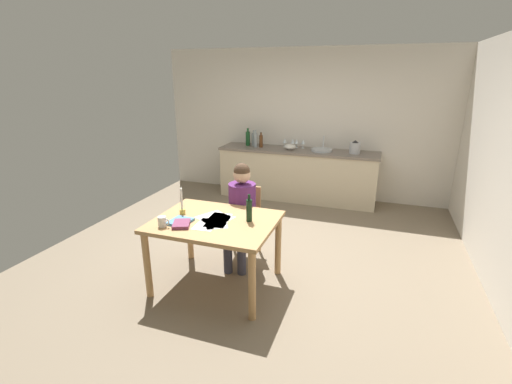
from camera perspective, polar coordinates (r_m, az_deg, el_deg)
The scene contains 28 objects.
ground_plane at distance 4.63m, azimuth -0.02°, elevation -9.89°, with size 5.20×5.20×0.04m, color #7A6B56.
wall_back at distance 6.65m, azimuth 7.51°, elevation 10.66°, with size 5.20×0.12×2.60m, color silver.
kitchen_counter at distance 6.47m, azimuth 6.54°, elevation 2.82°, with size 2.78×0.64×0.90m.
dining_table at distance 3.74m, azimuth -6.47°, elevation -5.90°, with size 1.23×0.97×0.75m.
chair_at_table at distance 4.40m, azimuth -1.88°, elevation -4.26°, with size 0.45×0.45×0.86m.
person_seated at distance 4.20m, azimuth -2.41°, elevation -2.50°, with size 0.37×0.62×1.19m.
coffee_mug at distance 3.62m, azimuth -14.61°, elevation -4.57°, with size 0.12×0.08×0.10m.
candlestick at distance 3.88m, azimuth -11.63°, elevation -2.29°, with size 0.06×0.06×0.29m.
book_magazine at distance 3.69m, azimuth -11.94°, elevation -4.59°, with size 0.20×0.23×0.03m, color teal.
book_cookery at distance 3.61m, azimuth -11.74°, elevation -5.00°, with size 0.16×0.21×0.03m, color #763554.
paper_letter at distance 3.62m, azimuth -6.38°, elevation -4.92°, with size 0.21×0.30×0.00m, color white.
paper_bill at distance 3.74m, azimuth -5.97°, elevation -4.15°, with size 0.21×0.30×0.00m, color white.
paper_envelope at distance 3.79m, azimuth -7.04°, elevation -3.83°, with size 0.21×0.30×0.00m, color white.
paper_receipt at distance 3.65m, azimuth -6.17°, elevation -4.73°, with size 0.21×0.30×0.00m, color white.
paper_notice at distance 3.70m, azimuth -5.84°, elevation -4.35°, with size 0.21×0.30×0.00m, color white.
paper_flyer at distance 3.60m, azimuth -7.82°, elevation -5.13°, with size 0.21×0.30×0.00m, color white.
wine_bottle_on_table at distance 3.61m, azimuth -1.10°, elevation -2.85°, with size 0.06×0.06×0.28m.
sink_unit at distance 6.29m, azimuth 10.36°, elevation 6.61°, with size 0.36×0.36×0.24m.
bottle_oil at distance 6.66m, azimuth -1.30°, elevation 8.53°, with size 0.08×0.08×0.32m.
bottle_vinegar at distance 6.64m, azimuth -0.39°, elevation 8.36°, with size 0.07×0.07×0.28m.
bottle_wine_red at distance 6.51m, azimuth -0.07°, elevation 8.25°, with size 0.06×0.06×0.31m.
bottle_sauce at distance 6.51m, azimuth 0.80°, elevation 8.10°, with size 0.07×0.07×0.27m.
mixing_bowl at distance 6.35m, azimuth 5.40°, elevation 7.14°, with size 0.20×0.20×0.09m, color white.
stovetop_kettle at distance 6.22m, azimuth 15.41°, elevation 6.82°, with size 0.18×0.18×0.22m.
wine_glass_near_sink at distance 6.48m, azimuth 7.49°, elevation 7.85°, with size 0.07×0.07×0.15m.
wine_glass_by_kettle at distance 6.50m, azimuth 6.45°, elevation 7.93°, with size 0.07×0.07×0.15m.
wine_glass_back_left at distance 6.52m, azimuth 5.84°, elevation 7.98°, with size 0.07×0.07×0.15m.
wine_glass_back_right at distance 6.55m, azimuth 4.58°, elevation 8.07°, with size 0.07×0.07×0.15m.
Camera 1 is at (1.34, -3.85, 2.17)m, focal length 25.23 mm.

